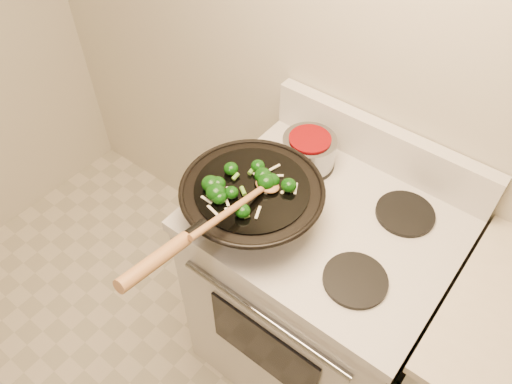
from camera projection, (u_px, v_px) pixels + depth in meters
The scene contains 5 objects.
stove at pixel (316, 292), 1.86m from camera, with size 0.78×0.67×1.08m.
wok at pixel (251, 202), 1.46m from camera, with size 0.42×0.70×0.25m.
stirfry at pixel (242, 185), 1.40m from camera, with size 0.23×0.27×0.05m.
wooden_spoon at pixel (248, 199), 1.35m from camera, with size 0.08×0.34×0.09m.
saucepan at pixel (309, 150), 1.63m from camera, with size 0.18×0.28×0.10m.
Camera 1 is at (0.34, 0.27, 2.10)m, focal length 35.00 mm.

